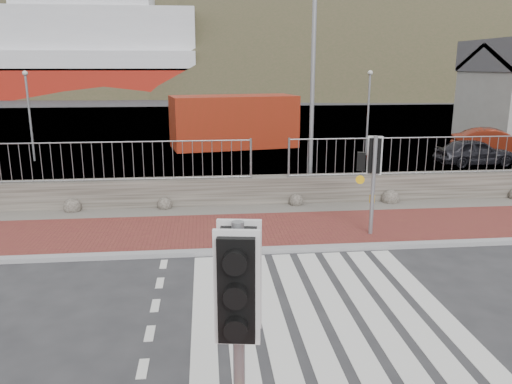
{
  "coord_description": "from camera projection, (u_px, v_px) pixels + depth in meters",
  "views": [
    {
      "loc": [
        -2.0,
        -8.09,
        4.32
      ],
      "look_at": [
        -0.86,
        3.0,
        1.5
      ],
      "focal_mm": 35.0,
      "sensor_mm": 36.0,
      "label": 1
    }
  ],
  "objects": [
    {
      "name": "ground",
      "position": [
        320.0,
        311.0,
        9.06
      ],
      "size": [
        220.0,
        220.0,
        0.0
      ],
      "primitive_type": "plane",
      "color": "#28282B",
      "rests_on": "ground"
    },
    {
      "name": "sidewalk_far",
      "position": [
        282.0,
        230.0,
        13.39
      ],
      "size": [
        40.0,
        3.0,
        0.08
      ],
      "primitive_type": "cube",
      "color": "brown",
      "rests_on": "ground"
    },
    {
      "name": "kerb_far",
      "position": [
        292.0,
        250.0,
        11.95
      ],
      "size": [
        40.0,
        0.25,
        0.12
      ],
      "primitive_type": "cube",
      "color": "gray",
      "rests_on": "ground"
    },
    {
      "name": "zebra_crossing",
      "position": [
        320.0,
        310.0,
        9.06
      ],
      "size": [
        4.62,
        5.6,
        0.01
      ],
      "color": "silver",
      "rests_on": "ground"
    },
    {
      "name": "gravel_strip",
      "position": [
        272.0,
        210.0,
        15.33
      ],
      "size": [
        40.0,
        1.5,
        0.06
      ],
      "primitive_type": "cube",
      "color": "#59544C",
      "rests_on": "ground"
    },
    {
      "name": "stone_wall",
      "position": [
        269.0,
        190.0,
        15.99
      ],
      "size": [
        40.0,
        0.6,
        0.9
      ],
      "primitive_type": "cube",
      "color": "#423D36",
      "rests_on": "ground"
    },
    {
      "name": "railing",
      "position": [
        270.0,
        149.0,
        15.51
      ],
      "size": [
        18.07,
        0.07,
        1.22
      ],
      "color": "gray",
      "rests_on": "stone_wall"
    },
    {
      "name": "quay",
      "position": [
        233.0,
        128.0,
        35.97
      ],
      "size": [
        120.0,
        40.0,
        0.5
      ],
      "primitive_type": "cube",
      "color": "#4C4C4F",
      "rests_on": "ground"
    },
    {
      "name": "water",
      "position": [
        218.0,
        98.0,
        69.72
      ],
      "size": [
        220.0,
        50.0,
        0.05
      ],
      "primitive_type": "cube",
      "color": "#3F4C54",
      "rests_on": "ground"
    },
    {
      "name": "ferry",
      "position": [
        43.0,
        58.0,
        70.79
      ],
      "size": [
        50.0,
        16.0,
        20.0
      ],
      "color": "maroon",
      "rests_on": "ground"
    },
    {
      "name": "hills_backdrop",
      "position": [
        251.0,
        206.0,
        100.16
      ],
      "size": [
        254.0,
        90.0,
        100.0
      ],
      "color": "#333520",
      "rests_on": "ground"
    },
    {
      "name": "traffic_signal_near",
      "position": [
        239.0,
        305.0,
        4.7
      ],
      "size": [
        0.46,
        0.31,
        2.96
      ],
      "rotation": [
        0.0,
        0.0,
        -0.15
      ],
      "color": "gray",
      "rests_on": "ground"
    },
    {
      "name": "traffic_signal_far",
      "position": [
        373.0,
        165.0,
        12.55
      ],
      "size": [
        0.65,
        0.36,
        2.64
      ],
      "rotation": [
        0.0,
        0.0,
        2.85
      ],
      "color": "gray",
      "rests_on": "ground"
    },
    {
      "name": "streetlight",
      "position": [
        317.0,
        59.0,
        15.93
      ],
      "size": [
        1.71,
        0.26,
        8.04
      ],
      "rotation": [
        0.0,
        0.0,
        0.05
      ],
      "color": "gray",
      "rests_on": "ground"
    },
    {
      "name": "shipping_container",
      "position": [
        234.0,
        121.0,
        27.13
      ],
      "size": [
        7.06,
        3.97,
        2.77
      ],
      "primitive_type": "cube",
      "rotation": [
        0.0,
        0.0,
        0.19
      ],
      "color": "maroon",
      "rests_on": "ground"
    },
    {
      "name": "car_a",
      "position": [
        475.0,
        152.0,
        22.26
      ],
      "size": [
        3.52,
        1.53,
        1.18
      ],
      "primitive_type": "imported",
      "rotation": [
        0.0,
        0.0,
        1.61
      ],
      "color": "black",
      "rests_on": "ground"
    },
    {
      "name": "car_b",
      "position": [
        494.0,
        142.0,
        24.77
      ],
      "size": [
        4.2,
        2.55,
        1.31
      ],
      "primitive_type": "imported",
      "rotation": [
        0.0,
        0.0,
        1.25
      ],
      "color": "#621B0E",
      "rests_on": "ground"
    }
  ]
}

